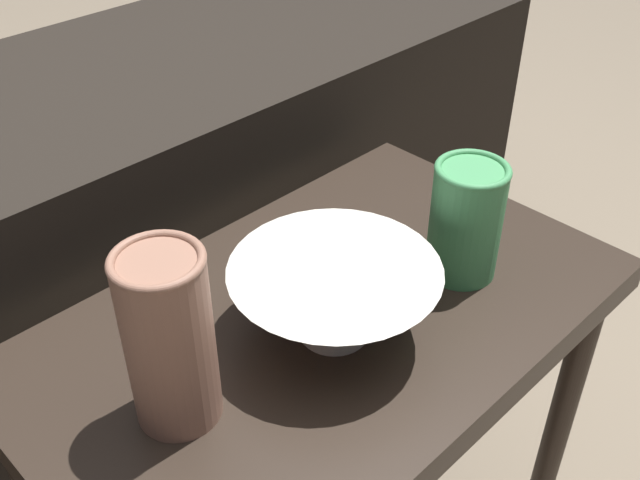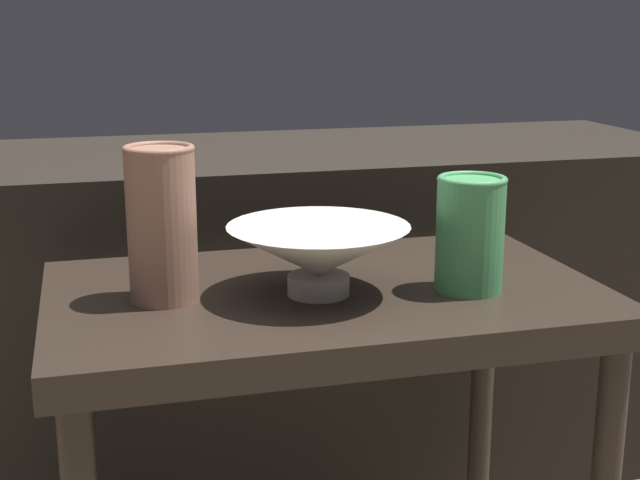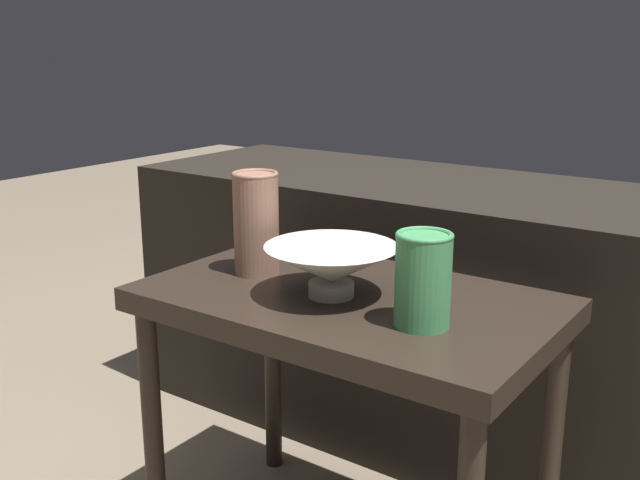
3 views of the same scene
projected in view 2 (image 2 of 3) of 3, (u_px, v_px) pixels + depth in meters
The scene contains 5 objects.
table at pixel (325, 336), 1.13m from camera, with size 0.69×0.42×0.52m.
couch_backdrop at pixel (250, 314), 1.66m from camera, with size 1.65×0.50×0.62m.
bowl at pixel (318, 252), 1.08m from camera, with size 0.22×0.22×0.09m.
vase_textured_left at pixel (162, 222), 1.05m from camera, with size 0.08×0.08×0.19m.
vase_colorful_right at pixel (470, 232), 1.09m from camera, with size 0.09×0.09×0.14m.
Camera 2 is at (-0.28, -1.03, 0.85)m, focal length 50.00 mm.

